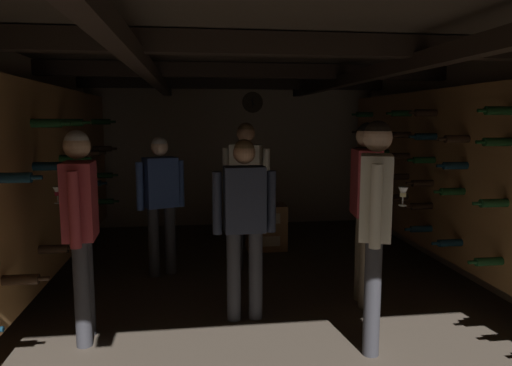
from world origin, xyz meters
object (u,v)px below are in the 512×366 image
at_px(display_bottle, 261,195).
at_px(person_guest_far_left, 161,194).
at_px(person_host_center, 244,214).
at_px(wine_crate_stack, 266,227).
at_px(person_guest_near_right, 375,213).
at_px(person_guest_rear_center, 246,182).
at_px(person_guest_mid_right, 366,196).
at_px(person_guest_mid_left, 80,216).

distance_m(display_bottle, person_guest_far_left, 1.51).
xyz_separation_m(display_bottle, person_host_center, (-0.45, -2.14, 0.20)).
height_order(wine_crate_stack, person_guest_near_right, person_guest_near_right).
distance_m(person_host_center, person_guest_far_left, 1.50).
distance_m(wine_crate_stack, person_host_center, 2.30).
bearing_deg(display_bottle, person_guest_rear_center, -109.26).
bearing_deg(person_guest_rear_center, person_guest_mid_right, -48.87).
xyz_separation_m(person_guest_mid_right, person_guest_near_right, (-0.25, -0.85, 0.02)).
xyz_separation_m(wine_crate_stack, person_host_center, (-0.52, -2.14, 0.63)).
distance_m(person_guest_rear_center, person_guest_far_left, 0.95).
relative_size(wine_crate_stack, display_bottle, 1.71).
height_order(person_host_center, person_guest_rear_center, person_guest_rear_center).
xyz_separation_m(display_bottle, person_guest_mid_left, (-1.73, -2.36, 0.26)).
bearing_deg(person_guest_rear_center, person_guest_near_right, -69.82).
bearing_deg(person_host_center, person_guest_mid_right, 10.00).
height_order(wine_crate_stack, person_guest_rear_center, person_guest_rear_center).
bearing_deg(person_host_center, person_guest_mid_left, -170.10).
bearing_deg(display_bottle, wine_crate_stack, 4.95).
relative_size(person_guest_mid_left, person_guest_far_left, 1.07).
distance_m(person_guest_mid_left, person_guest_near_right, 2.21).
height_order(person_guest_far_left, person_guest_near_right, person_guest_near_right).
bearing_deg(person_guest_near_right, person_guest_far_left, 130.74).
height_order(display_bottle, person_host_center, person_host_center).
relative_size(wine_crate_stack, person_guest_mid_right, 0.35).
distance_m(person_guest_mid_right, person_guest_near_right, 0.89).
distance_m(person_host_center, person_guest_rear_center, 1.33).
bearing_deg(person_host_center, display_bottle, 78.11).
height_order(display_bottle, person_guest_mid_right, person_guest_mid_right).
relative_size(person_host_center, person_guest_far_left, 1.01).
bearing_deg(person_guest_mid_right, person_guest_far_left, 150.54).
xyz_separation_m(display_bottle, person_guest_near_right, (0.44, -2.79, 0.31)).
height_order(person_guest_mid_left, person_guest_near_right, person_guest_near_right).
bearing_deg(person_guest_mid_right, person_guest_near_right, -106.51).
relative_size(display_bottle, person_guest_far_left, 0.23).
bearing_deg(person_guest_mid_left, person_guest_rear_center, 46.92).
bearing_deg(person_guest_mid_right, display_bottle, 109.58).
height_order(wine_crate_stack, display_bottle, display_bottle).
bearing_deg(display_bottle, person_guest_mid_left, -126.19).
bearing_deg(person_guest_rear_center, person_host_center, -97.07).
bearing_deg(display_bottle, person_guest_near_right, -81.10).
bearing_deg(wine_crate_stack, person_guest_near_right, -82.59).
bearing_deg(person_guest_mid_left, person_guest_near_right, -11.17).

